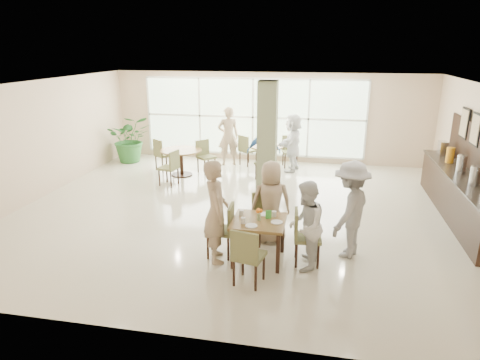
% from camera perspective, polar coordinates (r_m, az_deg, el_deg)
% --- Properties ---
extents(ground, '(10.00, 10.00, 0.00)m').
position_cam_1_polar(ground, '(9.75, 0.21, -4.02)').
color(ground, beige).
rests_on(ground, ground).
extents(room_shell, '(10.00, 10.00, 10.00)m').
position_cam_1_polar(room_shell, '(9.26, 0.22, 5.83)').
color(room_shell, white).
rests_on(room_shell, ground).
extents(window_bank, '(7.00, 0.04, 7.00)m').
position_cam_1_polar(window_bank, '(13.72, 1.71, 8.37)').
color(window_bank, silver).
rests_on(window_bank, ground).
extents(column, '(0.45, 0.45, 2.80)m').
position_cam_1_polar(column, '(10.42, 3.65, 5.41)').
color(column, '#768159').
rests_on(column, ground).
extents(main_table, '(0.90, 0.90, 0.75)m').
position_cam_1_polar(main_table, '(7.32, 2.52, -6.08)').
color(main_table, brown).
rests_on(main_table, ground).
extents(round_table_left, '(1.18, 1.18, 0.75)m').
position_cam_1_polar(round_table_left, '(12.31, -7.84, 3.30)').
color(round_table_left, brown).
rests_on(round_table_left, ground).
extents(round_table_right, '(1.01, 1.01, 0.75)m').
position_cam_1_polar(round_table_right, '(12.72, 3.55, 3.72)').
color(round_table_right, brown).
rests_on(round_table_right, ground).
extents(chairs_main_table, '(2.00, 2.05, 0.95)m').
position_cam_1_polar(chairs_main_table, '(7.39, 2.77, -7.31)').
color(chairs_main_table, brown).
rests_on(chairs_main_table, ground).
extents(chairs_table_left, '(1.94, 1.92, 0.95)m').
position_cam_1_polar(chairs_table_left, '(12.29, -8.03, 2.72)').
color(chairs_table_left, brown).
rests_on(chairs_table_left, ground).
extents(chairs_table_right, '(1.89, 1.96, 0.95)m').
position_cam_1_polar(chairs_table_right, '(12.77, 3.71, 3.41)').
color(chairs_table_right, brown).
rests_on(chairs_table_right, ground).
extents(tabletop_clutter, '(0.78, 0.74, 0.21)m').
position_cam_1_polar(tabletop_clutter, '(7.27, 2.55, -4.87)').
color(tabletop_clutter, white).
rests_on(tabletop_clutter, main_table).
extents(buffet_counter, '(0.64, 4.70, 1.95)m').
position_cam_1_polar(buffet_counter, '(10.32, 27.37, -1.55)').
color(buffet_counter, black).
rests_on(buffet_counter, ground).
extents(framed_art_a, '(0.05, 0.55, 0.70)m').
position_cam_1_polar(framed_art_a, '(10.56, 28.94, 5.92)').
color(framed_art_a, black).
rests_on(framed_art_a, ground).
extents(framed_art_b, '(0.05, 0.55, 0.70)m').
position_cam_1_polar(framed_art_b, '(11.31, 27.78, 6.73)').
color(framed_art_b, black).
rests_on(framed_art_b, ground).
extents(potted_plant, '(1.77, 1.77, 1.49)m').
position_cam_1_polar(potted_plant, '(14.08, -14.41, 5.35)').
color(potted_plant, '#29682B').
rests_on(potted_plant, ground).
extents(teen_left, '(0.63, 0.76, 1.79)m').
position_cam_1_polar(teen_left, '(7.25, -3.21, -4.21)').
color(teen_left, tan).
rests_on(teen_left, ground).
extents(teen_far, '(0.85, 0.62, 1.57)m').
position_cam_1_polar(teen_far, '(8.00, 4.15, -2.96)').
color(teen_far, tan).
rests_on(teen_far, ground).
extents(teen_right, '(0.63, 0.78, 1.51)m').
position_cam_1_polar(teen_right, '(7.11, 8.73, -6.07)').
color(teen_right, white).
rests_on(teen_right, ground).
extents(teen_standing, '(1.04, 1.28, 1.73)m').
position_cam_1_polar(teen_standing, '(7.65, 14.48, -3.84)').
color(teen_standing, '#9A9A9C').
rests_on(teen_standing, ground).
extents(adult_a, '(1.02, 0.71, 1.58)m').
position_cam_1_polar(adult_a, '(11.74, 3.17, 3.74)').
color(adult_a, '#3E75BC').
rests_on(adult_a, ground).
extents(adult_b, '(0.93, 1.67, 1.70)m').
position_cam_1_polar(adult_b, '(12.69, 7.05, 4.96)').
color(adult_b, white).
rests_on(adult_b, ground).
extents(adult_standing, '(0.77, 0.64, 1.82)m').
position_cam_1_polar(adult_standing, '(13.23, -1.57, 5.86)').
color(adult_standing, tan).
rests_on(adult_standing, ground).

